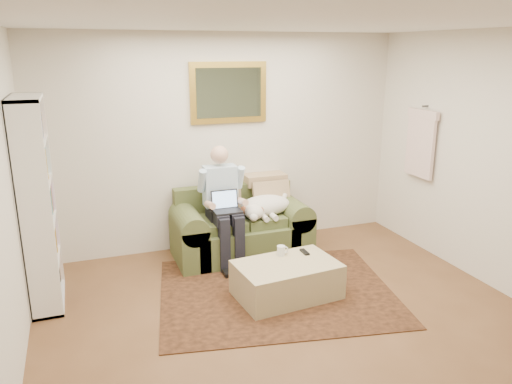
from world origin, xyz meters
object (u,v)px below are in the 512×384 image
sleeping_dog (266,205)px  coffee_mug (281,251)px  bookshelf (38,204)px  ottoman (287,280)px  seated_man (225,207)px  laptop (226,205)px  sofa (241,232)px

sleeping_dog → coffee_mug: size_ratio=6.59×
coffee_mug → bookshelf: 2.40m
coffee_mug → ottoman: bearing=-96.5°
sleeping_dog → ottoman: (-0.20, -1.11, -0.43)m
ottoman → sleeping_dog: bearing=79.9°
seated_man → bookshelf: bookshelf is taller
seated_man → laptop: (-0.00, -0.06, 0.03)m
seated_man → bookshelf: size_ratio=0.67×
sleeping_dog → coffee_mug: sleeping_dog is taller
bookshelf → sleeping_dog: bearing=8.8°
seated_man → ottoman: seated_man is taller
laptop → sleeping_dog: (0.53, 0.13, -0.09)m
sleeping_dog → bookshelf: 2.50m
sofa → ottoman: 1.20m
sofa → coffee_mug: (0.11, -0.98, 0.13)m
sleeping_dog → ottoman: bearing=-100.1°
coffee_mug → bookshelf: bookshelf is taller
ottoman → laptop: bearing=108.6°
bookshelf → ottoman: bearing=-18.0°
laptop → sofa: bearing=41.0°
sofa → sleeping_dog: 0.45m
laptop → sleeping_dog: size_ratio=0.47×
seated_man → laptop: seated_man is taller
ottoman → coffee_mug: coffee_mug is taller
sofa → coffee_mug: 1.00m
ottoman → bookshelf: bearing=162.0°
seated_man → sleeping_dog: 0.53m
ottoman → coffee_mug: 0.31m
sleeping_dog → ottoman: 1.20m
sleeping_dog → ottoman: sleeping_dog is taller
sofa → bookshelf: size_ratio=0.80×
sofa → sleeping_dog: size_ratio=2.43×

